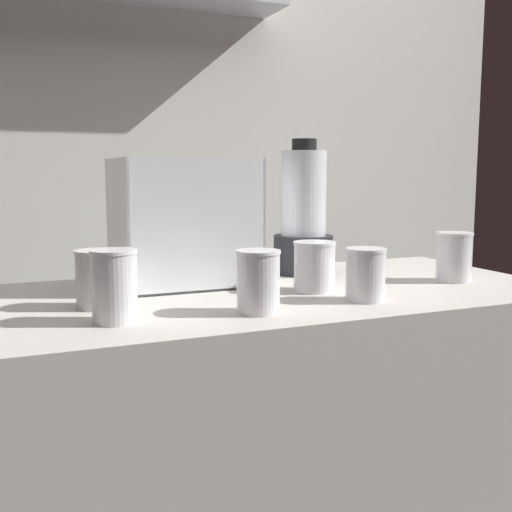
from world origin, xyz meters
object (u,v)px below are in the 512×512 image
Objects in this scene: carrot_display_bin at (181,245)px; juice_cup_mango_far_left at (98,283)px; juice_cup_carrot_rightmost at (454,259)px; juice_cup_carrot_left at (115,290)px; juice_cup_carrot_middle at (258,284)px; juice_cup_orange_right at (314,270)px; blender_pitcher at (303,220)px; juice_cup_pomegranate_far_right at (365,277)px.

carrot_display_bin is 2.76× the size of juice_cup_mango_far_left.
carrot_display_bin reaches higher than juice_cup_carrot_rightmost.
carrot_display_bin is 2.42× the size of juice_cup_carrot_left.
juice_cup_carrot_middle is at bearing -82.29° from carrot_display_bin.
juice_cup_orange_right is (0.20, 0.15, -0.01)m from juice_cup_carrot_middle.
blender_pitcher is 3.06× the size of juice_cup_mango_far_left.
juice_cup_orange_right reaches higher than juice_cup_pomegranate_far_right.
juice_cup_pomegranate_far_right is at bearing -48.65° from carrot_display_bin.
blender_pitcher is (0.34, 0.03, 0.05)m from carrot_display_bin.
juice_cup_orange_right is 1.02× the size of juice_cup_pomegranate_far_right.
juice_cup_carrot_left reaches higher than juice_cup_carrot_rightmost.
blender_pitcher is 0.38m from juice_cup_pomegranate_far_right.
juice_cup_carrot_middle is at bearing -176.18° from juice_cup_pomegranate_far_right.
carrot_display_bin is at bearing 160.29° from juice_cup_carrot_rightmost.
blender_pitcher reaches higher than juice_cup_carrot_rightmost.
juice_cup_mango_far_left reaches higher than juice_cup_orange_right.
juice_cup_mango_far_left is at bearing -159.25° from blender_pitcher.
carrot_display_bin reaches higher than juice_cup_carrot_left.
carrot_display_bin is 0.90× the size of blender_pitcher.
juice_cup_carrot_middle reaches higher than juice_cup_orange_right.
juice_cup_carrot_left is (-0.55, -0.35, -0.08)m from blender_pitcher.
juice_cup_pomegranate_far_right is (0.30, -0.34, -0.04)m from carrot_display_bin.
carrot_display_bin is 0.34m from blender_pitcher.
juice_cup_pomegranate_far_right is (0.05, -0.13, 0.00)m from juice_cup_orange_right.
carrot_display_bin is at bearing 56.19° from juice_cup_carrot_left.
juice_cup_orange_right is 0.93× the size of juice_cup_carrot_rightmost.
blender_pitcher is 2.68× the size of juice_cup_carrot_left.
juice_cup_mango_far_left is at bearing 93.58° from juice_cup_carrot_left.
juice_cup_carrot_rightmost reaches higher than juice_cup_mango_far_left.
juice_cup_pomegranate_far_right is (-0.04, -0.36, -0.09)m from blender_pitcher.
juice_cup_orange_right is at bearing 36.49° from juice_cup_carrot_middle.
blender_pitcher is at bearing 52.53° from juice_cup_carrot_middle.
blender_pitcher is at bearing 4.38° from carrot_display_bin.
juice_cup_mango_far_left is 0.13m from juice_cup_carrot_left.
juice_cup_carrot_middle is at bearing -6.95° from juice_cup_carrot_left.
juice_cup_carrot_left is 1.19× the size of juice_cup_pomegranate_far_right.
juice_cup_carrot_rightmost is (0.85, -0.04, 0.01)m from juice_cup_mango_far_left.
juice_cup_mango_far_left is 1.02× the size of juice_cup_orange_right.
carrot_display_bin reaches higher than juice_cup_mango_far_left.
juice_cup_pomegranate_far_right is 0.92× the size of juice_cup_carrot_rightmost.
blender_pitcher is 0.61m from juice_cup_mango_far_left.
juice_cup_pomegranate_far_right is at bearing -96.62° from blender_pitcher.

